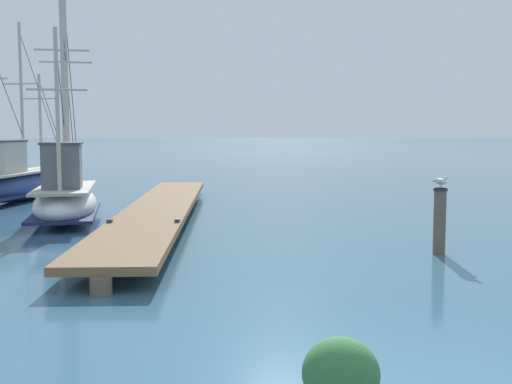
{
  "coord_description": "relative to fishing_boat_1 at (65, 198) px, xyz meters",
  "views": [
    {
      "loc": [
        -1.75,
        -5.92,
        2.64
      ],
      "look_at": [
        -1.92,
        6.83,
        1.4
      ],
      "focal_mm": 44.76,
      "sensor_mm": 36.0,
      "label": 1
    }
  ],
  "objects": [
    {
      "name": "fishing_boat_2",
      "position": [
        -3.53,
        5.68,
        0.0
      ],
      "size": [
        2.3,
        7.13,
        6.66
      ],
      "color": "navy",
      "rests_on": "ground"
    },
    {
      "name": "fishing_boat_1",
      "position": [
        0.0,
        0.0,
        0.0
      ],
      "size": [
        2.63,
        6.68,
        6.76
      ],
      "color": "silver",
      "rests_on": "ground"
    },
    {
      "name": "perched_seagull",
      "position": [
        9.43,
        -4.55,
        0.85
      ],
      "size": [
        0.29,
        0.32,
        0.27
      ],
      "color": "gold",
      "rests_on": "mooring_piling"
    },
    {
      "name": "mooring_piling",
      "position": [
        9.44,
        -4.56,
        0.03
      ],
      "size": [
        0.3,
        0.3,
        1.42
      ],
      "color": "brown",
      "rests_on": "ground"
    },
    {
      "name": "floating_dock",
      "position": [
        2.65,
        0.29,
        -0.35
      ],
      "size": [
        2.64,
        17.01,
        0.53
      ],
      "color": "brown",
      "rests_on": "ground"
    }
  ]
}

